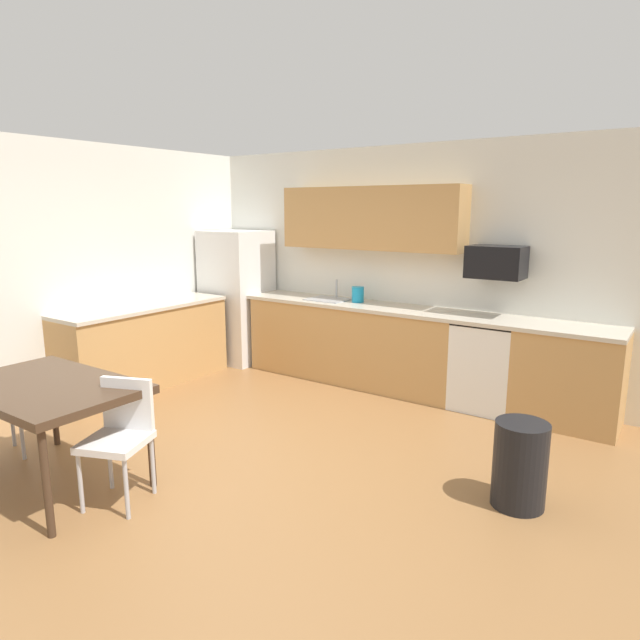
{
  "coord_description": "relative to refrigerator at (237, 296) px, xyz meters",
  "views": [
    {
      "loc": [
        2.82,
        -3.08,
        2.01
      ],
      "look_at": [
        0.0,
        1.0,
        1.0
      ],
      "focal_mm": 30.86,
      "sensor_mm": 36.0,
      "label": 1
    }
  ],
  "objects": [
    {
      "name": "cabinet_run_back_right",
      "position": [
        4.11,
        0.08,
        -0.41
      ],
      "size": [
        0.94,
        0.6,
        0.9
      ],
      "primitive_type": "cube",
      "color": "tan",
      "rests_on": "ground"
    },
    {
      "name": "upper_cabinets_back",
      "position": [
        1.88,
        0.21,
        1.04
      ],
      "size": [
        2.2,
        0.34,
        0.7
      ],
      "primitive_type": "cube",
      "color": "tan"
    },
    {
      "name": "dining_table",
      "position": [
        1.23,
        -3.32,
        -0.15
      ],
      "size": [
        1.4,
        0.9,
        0.77
      ],
      "color": "#422D1E",
      "rests_on": "ground"
    },
    {
      "name": "cabinet_run_back",
      "position": [
        1.73,
        0.08,
        -0.41
      ],
      "size": [
        2.61,
        0.6,
        0.9
      ],
      "primitive_type": "cube",
      "color": "tan",
      "rests_on": "ground"
    },
    {
      "name": "sink_basin",
      "position": [
        1.4,
        0.08,
        0.02
      ],
      "size": [
        0.48,
        0.4,
        0.14
      ],
      "primitive_type": "cube",
      "color": "#A5A8AD",
      "rests_on": "countertop_back"
    },
    {
      "name": "kettle",
      "position": [
        1.78,
        0.13,
        0.16
      ],
      "size": [
        0.14,
        0.14,
        0.2
      ],
      "primitive_type": "cylinder",
      "color": "#198CBF",
      "rests_on": "countertop_back"
    },
    {
      "name": "cabinet_run_left",
      "position": [
        -0.12,
        -1.42,
        -0.41
      ],
      "size": [
        0.6,
        2.0,
        0.9
      ],
      "primitive_type": "cube",
      "color": "tan",
      "rests_on": "ground"
    },
    {
      "name": "ground_plane",
      "position": [
        2.18,
        -2.22,
        -0.86
      ],
      "size": [
        12.0,
        12.0,
        0.0
      ],
      "primitive_type": "plane",
      "color": "olive"
    },
    {
      "name": "countertop_left",
      "position": [
        -0.12,
        -1.42,
        0.06
      ],
      "size": [
        0.64,
        2.0,
        0.04
      ],
      "primitive_type": "cube",
      "color": "beige",
      "rests_on": "cabinet_run_left"
    },
    {
      "name": "sink_faucet",
      "position": [
        1.4,
        0.26,
        0.18
      ],
      "size": [
        0.02,
        0.02,
        0.24
      ],
      "primitive_type": "cylinder",
      "color": "#B2B5BA",
      "rests_on": "countertop_back"
    },
    {
      "name": "wall_back",
      "position": [
        2.18,
        0.43,
        0.49
      ],
      "size": [
        5.8,
        0.1,
        2.7
      ],
      "primitive_type": "cube",
      "color": "silver",
      "rests_on": "ground"
    },
    {
      "name": "microwave",
      "position": [
        3.34,
        0.18,
        0.62
      ],
      "size": [
        0.54,
        0.36,
        0.32
      ],
      "primitive_type": "cube",
      "color": "black"
    },
    {
      "name": "wall_left",
      "position": [
        -0.47,
        -2.22,
        0.49
      ],
      "size": [
        0.1,
        5.8,
        2.7
      ],
      "primitive_type": "cube",
      "color": "silver",
      "rests_on": "ground"
    },
    {
      "name": "oven_range",
      "position": [
        3.34,
        0.08,
        -0.41
      ],
      "size": [
        0.6,
        0.6,
        0.91
      ],
      "color": "white",
      "rests_on": "ground"
    },
    {
      "name": "trash_bin",
      "position": [
        4.15,
        -1.67,
        -0.56
      ],
      "size": [
        0.36,
        0.36,
        0.6
      ],
      "primitive_type": "cylinder",
      "color": "black",
      "rests_on": "ground"
    },
    {
      "name": "countertop_back",
      "position": [
        2.18,
        0.08,
        0.06
      ],
      "size": [
        4.8,
        0.64,
        0.04
      ],
      "primitive_type": "cube",
      "color": "beige",
      "rests_on": "cabinet_run_back"
    },
    {
      "name": "refrigerator",
      "position": [
        0.0,
        0.0,
        0.0
      ],
      "size": [
        0.76,
        0.7,
        1.72
      ],
      "primitive_type": "cube",
      "color": "white",
      "rests_on": "ground"
    },
    {
      "name": "chair_near_table",
      "position": [
        1.84,
        -3.15,
        -0.36
      ],
      "size": [
        0.52,
        0.52,
        0.85
      ],
      "color": "white",
      "rests_on": "ground"
    }
  ]
}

